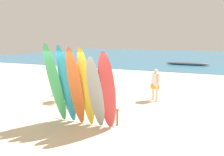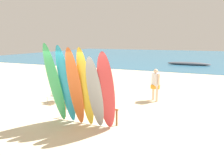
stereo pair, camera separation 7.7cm
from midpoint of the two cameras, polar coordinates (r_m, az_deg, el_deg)
name	(u,v)px [view 1 (the left image)]	position (r m, az deg, el deg)	size (l,w,h in m)	color
ground	(162,70)	(20.95, 12.82, 2.00)	(60.00, 60.00, 0.00)	beige
ocean_water	(182,56)	(39.70, 17.78, 5.52)	(60.00, 40.00, 0.02)	teal
surfboard_rack	(90,109)	(7.77, -6.15, -8.09)	(2.21, 0.07, 0.59)	brown
surfboard_green_0	(55,84)	(7.53, -14.98, -1.59)	(0.52, 0.06, 2.86)	#38B266
surfboard_teal_1	(66,86)	(7.35, -12.17, -1.99)	(0.48, 0.08, 2.78)	#289EC6
surfboard_orange_2	(76,88)	(7.11, -9.84, -2.58)	(0.49, 0.06, 2.72)	orange
surfboard_yellow_3	(86,88)	(6.99, -7.17, -2.72)	(0.47, 0.06, 2.70)	yellow
surfboard_grey_4	(96,94)	(6.81, -4.61, -4.14)	(0.49, 0.08, 2.47)	#999EA3
surfboard_red_5	(107,92)	(6.65, -1.66, -3.78)	(0.54, 0.06, 2.62)	#D13D42
beachgoer_midbeach	(155,82)	(10.36, 11.08, -1.17)	(0.44, 0.43, 1.52)	beige
beachgoer_photographing	(88,83)	(9.52, -6.48, -1.40)	(0.55, 0.42, 1.70)	beige
beach_chair_red	(56,93)	(10.33, -14.74, -3.91)	(0.51, 0.71, 0.81)	#B7B7BC
beach_chair_blue	(63,86)	(11.92, -12.84, -1.96)	(0.67, 0.80, 0.82)	#B7B7BC
beach_chair_striped	(85,89)	(10.96, -7.28, -2.83)	(0.71, 0.81, 0.82)	#B7B7BC
distant_boat	(187,64)	(25.95, 19.12, 3.59)	(4.67, 0.93, 0.37)	#4C515B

